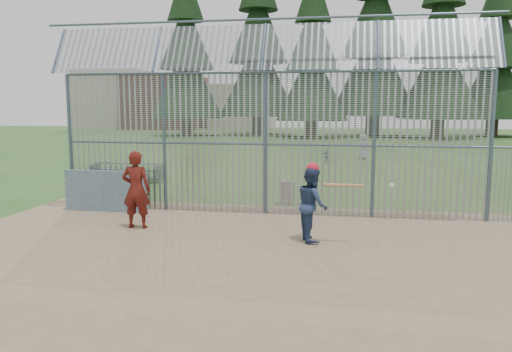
% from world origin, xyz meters
% --- Properties ---
extents(ground, '(120.00, 120.00, 0.00)m').
position_xyz_m(ground, '(0.00, 0.00, 0.00)').
color(ground, '#2D511E').
rests_on(ground, ground).
extents(dirt_infield, '(14.00, 10.00, 0.02)m').
position_xyz_m(dirt_infield, '(0.00, -0.50, 0.01)').
color(dirt_infield, '#756047').
rests_on(dirt_infield, ground).
extents(dugout_wall, '(2.50, 0.12, 1.20)m').
position_xyz_m(dugout_wall, '(-4.60, 2.90, 0.62)').
color(dugout_wall, '#38566B').
rests_on(dugout_wall, dirt_infield).
extents(batter, '(0.85, 0.97, 1.69)m').
position_xyz_m(batter, '(1.52, 0.74, 0.86)').
color(batter, navy).
rests_on(batter, dirt_infield).
extents(onlooker, '(0.75, 0.53, 1.96)m').
position_xyz_m(onlooker, '(-2.91, 1.19, 1.00)').
color(onlooker, maroon).
rests_on(onlooker, dirt_infield).
extents(bg_kid_standing, '(0.85, 0.82, 1.47)m').
position_xyz_m(bg_kid_standing, '(3.27, 18.83, 0.73)').
color(bg_kid_standing, slate).
rests_on(bg_kid_standing, ground).
extents(bg_kid_seated, '(0.51, 0.40, 0.81)m').
position_xyz_m(bg_kid_seated, '(1.32, 16.56, 0.40)').
color(bg_kid_seated, slate).
rests_on(bg_kid_seated, ground).
extents(batting_gear, '(1.90, 0.36, 0.52)m').
position_xyz_m(batting_gear, '(1.68, 0.71, 1.62)').
color(batting_gear, red).
rests_on(batting_gear, ground).
extents(trash_can, '(0.56, 0.56, 0.82)m').
position_xyz_m(trash_can, '(0.46, 5.00, 0.38)').
color(trash_can, gray).
rests_on(trash_can, ground).
extents(bleacher, '(3.00, 0.95, 0.72)m').
position_xyz_m(bleacher, '(-6.61, 8.73, 0.41)').
color(bleacher, slate).
rests_on(bleacher, ground).
extents(backstop_fence, '(20.09, 0.81, 5.30)m').
position_xyz_m(backstop_fence, '(1.81, 3.43, 2.36)').
color(backstop_fence, '#47566B').
rests_on(backstop_fence, ground).
extents(conifer_row, '(38.48, 12.26, 20.20)m').
position_xyz_m(conifer_row, '(1.93, 41.51, 10.83)').
color(conifer_row, '#332319').
rests_on(conifer_row, ground).
extents(distant_buildings, '(26.50, 10.50, 8.00)m').
position_xyz_m(distant_buildings, '(-23.18, 56.49, 3.60)').
color(distant_buildings, brown).
rests_on(distant_buildings, ground).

